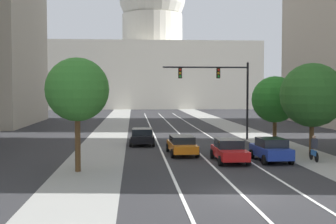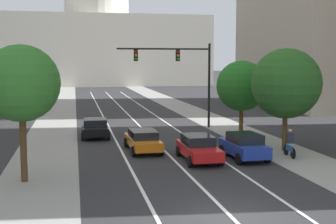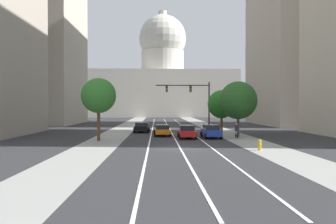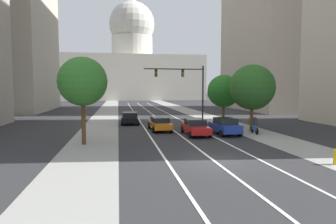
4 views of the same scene
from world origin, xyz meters
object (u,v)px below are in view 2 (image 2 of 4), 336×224
object	(u,v)px
car_orange	(143,140)
capitol_building	(97,32)
street_tree_near_right	(286,84)
street_tree_near_left	(21,84)
car_blue	(244,146)
car_red	(198,148)
traffic_signal_mast	(182,67)
cyclist	(290,143)
car_black	(95,127)
street_tree_mid_right	(242,86)

from	to	relation	value
car_orange	capitol_building	bearing A→B (deg)	-2.82
street_tree_near_right	street_tree_near_left	bearing A→B (deg)	-162.82
capitol_building	street_tree_near_right	distance (m)	88.06
capitol_building	car_blue	distance (m)	90.27
car_red	traffic_signal_mast	bearing A→B (deg)	-8.47
car_blue	cyclist	world-z (taller)	cyclist
car_red	car_orange	xyz separation A→B (m)	(-2.75, 3.50, -0.03)
traffic_signal_mast	car_orange	bearing A→B (deg)	-116.71
car_blue	traffic_signal_mast	bearing A→B (deg)	1.18
cyclist	street_tree_near_right	bearing A→B (deg)	-14.91
car_orange	car_black	distance (m)	6.77
street_tree_mid_right	street_tree_near_right	world-z (taller)	street_tree_near_right
capitol_building	traffic_signal_mast	world-z (taller)	capitol_building
street_tree_mid_right	street_tree_near_right	distance (m)	5.45
traffic_signal_mast	capitol_building	bearing A→B (deg)	92.53
street_tree_mid_right	street_tree_near_left	distance (m)	17.98
car_blue	street_tree_near_left	xyz separation A→B (m)	(-12.22, -2.82, 3.92)
car_black	street_tree_near_right	distance (m)	14.58
car_red	street_tree_near_right	bearing A→B (deg)	-72.55
street_tree_near_right	capitol_building	bearing A→B (deg)	95.03
traffic_signal_mast	street_tree_near_right	distance (m)	11.83
car_black	cyclist	distance (m)	14.89
car_orange	car_black	size ratio (longest dim) A/B	1.06
car_black	street_tree_near_left	bearing A→B (deg)	164.27
cyclist	street_tree_near_right	world-z (taller)	street_tree_near_right
cyclist	street_tree_mid_right	size ratio (longest dim) A/B	0.30
traffic_signal_mast	street_tree_near_left	size ratio (longest dim) A/B	1.22
traffic_signal_mast	street_tree_near_left	distance (m)	19.57
car_orange	street_tree_near_left	xyz separation A→B (m)	(-6.71, -6.43, 4.00)
car_blue	traffic_signal_mast	distance (m)	13.79
capitol_building	car_red	bearing A→B (deg)	-89.12
car_red	car_black	size ratio (longest dim) A/B	1.00
street_tree_mid_right	car_blue	bearing A→B (deg)	-109.02
capitol_building	cyclist	xyz separation A→B (m)	(7.02, -89.45, -11.88)
car_red	car_black	bearing A→B (deg)	29.92
car_red	car_blue	distance (m)	2.76
capitol_building	car_orange	bearing A→B (deg)	-90.92
car_orange	car_black	bearing A→B (deg)	22.12
cyclist	street_tree_mid_right	xyz separation A→B (m)	(-0.34, 7.47, 3.06)
car_orange	street_tree_mid_right	distance (m)	9.46
car_blue	cyclist	size ratio (longest dim) A/B	2.38
street_tree_mid_right	car_orange	bearing A→B (deg)	-154.84
car_blue	car_orange	world-z (taller)	car_blue
car_red	street_tree_mid_right	size ratio (longest dim) A/B	0.77
car_red	car_black	world-z (taller)	car_red
traffic_signal_mast	car_black	bearing A→B (deg)	-156.58
cyclist	street_tree_mid_right	world-z (taller)	street_tree_mid_right
street_tree_mid_right	street_tree_near_left	bearing A→B (deg)	-145.34
car_blue	street_tree_near_left	size ratio (longest dim) A/B	0.62
cyclist	street_tree_near_right	distance (m)	4.14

